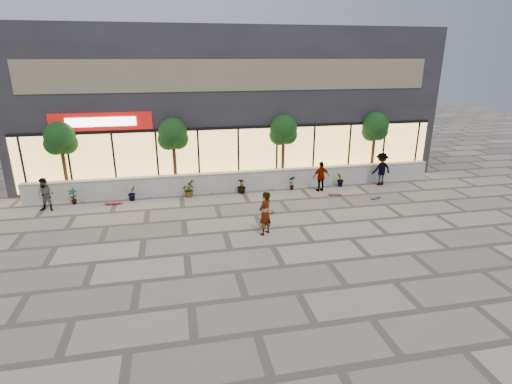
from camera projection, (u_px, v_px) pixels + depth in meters
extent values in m
plane|color=#A8A392|center=(272.00, 246.00, 15.37)|extent=(80.00, 80.00, 0.00)
cube|color=silver|center=(242.00, 181.00, 21.70)|extent=(22.00, 0.35, 1.00)
cube|color=#B2AFA8|center=(241.00, 172.00, 21.53)|extent=(22.00, 0.42, 0.04)
cube|color=#25242A|center=(226.00, 100.00, 25.59)|extent=(24.00, 9.00, 8.50)
cube|color=#FFCA66|center=(238.00, 155.00, 22.22)|extent=(23.04, 0.05, 3.00)
cube|color=black|center=(238.00, 128.00, 21.69)|extent=(23.04, 0.08, 0.15)
cube|color=#A10E0B|center=(101.00, 122.00, 20.16)|extent=(5.00, 0.10, 0.90)
cube|color=white|center=(101.00, 122.00, 20.09)|extent=(3.40, 0.06, 0.45)
cube|color=brown|center=(237.00, 75.00, 20.84)|extent=(21.60, 0.05, 1.60)
imported|color=#123914|center=(73.00, 196.00, 19.59)|extent=(0.43, 0.29, 0.81)
imported|color=#123914|center=(132.00, 193.00, 20.13)|extent=(0.57, 0.57, 0.81)
imported|color=#123914|center=(188.00, 189.00, 20.66)|extent=(0.68, 0.77, 0.81)
imported|color=#123914|center=(241.00, 186.00, 21.20)|extent=(0.64, 0.64, 0.81)
imported|color=#123914|center=(292.00, 183.00, 21.74)|extent=(0.46, 0.35, 0.81)
imported|color=#123914|center=(340.00, 180.00, 22.27)|extent=(0.55, 0.57, 0.81)
cylinder|color=#412417|center=(65.00, 167.00, 20.26)|extent=(0.18, 0.18, 3.24)
sphere|color=#123914|center=(60.00, 136.00, 19.76)|extent=(1.50, 1.50, 1.50)
sphere|color=#123914|center=(55.00, 144.00, 19.79)|extent=(1.10, 1.10, 1.10)
sphere|color=#123914|center=(66.00, 143.00, 19.97)|extent=(1.10, 1.10, 1.10)
cylinder|color=#412417|center=(175.00, 161.00, 21.32)|extent=(0.18, 0.18, 3.24)
sphere|color=#123914|center=(173.00, 132.00, 20.82)|extent=(1.50, 1.50, 1.50)
sphere|color=#123914|center=(168.00, 140.00, 20.84)|extent=(1.10, 1.10, 1.10)
sphere|color=#123914|center=(178.00, 139.00, 21.03)|extent=(1.10, 1.10, 1.10)
cylinder|color=#412417|center=(283.00, 156.00, 22.47)|extent=(0.18, 0.18, 3.24)
sphere|color=#123914|center=(284.00, 128.00, 21.97)|extent=(1.50, 1.50, 1.50)
sphere|color=#123914|center=(279.00, 135.00, 21.99)|extent=(1.10, 1.10, 1.10)
sphere|color=#123914|center=(288.00, 135.00, 22.18)|extent=(1.10, 1.10, 1.10)
cylinder|color=#412417|center=(373.00, 151.00, 23.52)|extent=(0.18, 0.18, 3.24)
sphere|color=#123914|center=(375.00, 125.00, 23.02)|extent=(1.50, 1.50, 1.50)
sphere|color=#123914|center=(371.00, 132.00, 23.04)|extent=(1.10, 1.10, 1.10)
sphere|color=#123914|center=(378.00, 131.00, 23.23)|extent=(1.10, 1.10, 1.10)
imported|color=silver|center=(265.00, 213.00, 16.12)|extent=(0.79, 0.77, 1.83)
imported|color=#958060|center=(46.00, 195.00, 18.63)|extent=(0.89, 0.76, 1.60)
imported|color=white|center=(321.00, 177.00, 21.41)|extent=(1.01, 0.55, 1.63)
imported|color=brown|center=(381.00, 169.00, 22.42)|extent=(1.28, 0.85, 1.85)
cube|color=brown|center=(269.00, 212.00, 18.47)|extent=(0.67, 0.59, 0.02)
cylinder|color=black|center=(271.00, 212.00, 18.68)|extent=(0.06, 0.05, 0.05)
cylinder|color=black|center=(273.00, 212.00, 18.61)|extent=(0.06, 0.05, 0.05)
cylinder|color=black|center=(265.00, 215.00, 18.36)|extent=(0.06, 0.05, 0.05)
cylinder|color=black|center=(267.00, 215.00, 18.28)|extent=(0.06, 0.05, 0.05)
cube|color=red|center=(113.00, 203.00, 19.65)|extent=(0.87, 0.23, 0.02)
cylinder|color=black|center=(119.00, 203.00, 19.80)|extent=(0.06, 0.03, 0.06)
cylinder|color=black|center=(119.00, 204.00, 19.65)|extent=(0.06, 0.03, 0.06)
cylinder|color=black|center=(108.00, 204.00, 19.69)|extent=(0.06, 0.03, 0.06)
cylinder|color=black|center=(107.00, 205.00, 19.54)|extent=(0.06, 0.03, 0.06)
cube|color=brown|center=(335.00, 194.00, 20.95)|extent=(0.77, 0.36, 0.02)
cylinder|color=black|center=(339.00, 195.00, 21.02)|extent=(0.06, 0.04, 0.05)
cylinder|color=black|center=(339.00, 195.00, 20.89)|extent=(0.06, 0.04, 0.05)
cylinder|color=black|center=(330.00, 194.00, 21.04)|extent=(0.06, 0.04, 0.05)
cylinder|color=black|center=(331.00, 195.00, 20.91)|extent=(0.06, 0.04, 0.05)
cube|color=#524178|center=(376.00, 197.00, 20.46)|extent=(0.72, 0.42, 0.02)
cylinder|color=black|center=(378.00, 197.00, 20.64)|extent=(0.06, 0.04, 0.05)
cylinder|color=black|center=(379.00, 198.00, 20.54)|extent=(0.06, 0.04, 0.05)
cylinder|color=black|center=(372.00, 199.00, 20.42)|extent=(0.06, 0.04, 0.05)
cylinder|color=black|center=(374.00, 199.00, 20.32)|extent=(0.06, 0.04, 0.05)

